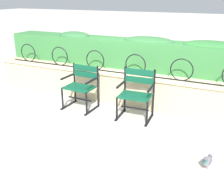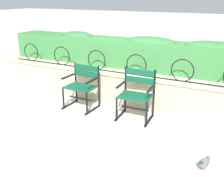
% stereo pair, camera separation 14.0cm
% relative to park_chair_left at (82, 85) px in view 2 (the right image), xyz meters
% --- Properties ---
extents(ground_plane, '(60.00, 60.00, 0.00)m').
position_rel_park_chair_left_xyz_m(ground_plane, '(0.75, -0.28, -0.46)').
color(ground_plane, '#BCB7AD').
extents(stone_wall, '(6.29, 0.41, 0.66)m').
position_rel_park_chair_left_xyz_m(stone_wall, '(0.75, 0.54, -0.13)').
color(stone_wall, '#C6B289').
rests_on(stone_wall, ground).
extents(iron_arch_fence, '(5.78, 0.02, 0.42)m').
position_rel_park_chair_left_xyz_m(iron_arch_fence, '(0.54, 0.47, 0.39)').
color(iron_arch_fence, black).
rests_on(iron_arch_fence, stone_wall).
extents(hedge_row, '(6.17, 0.62, 0.68)m').
position_rel_park_chair_left_xyz_m(hedge_row, '(0.78, 1.02, 0.53)').
color(hedge_row, '#387A3D').
rests_on(hedge_row, stone_wall).
extents(park_chair_left, '(0.63, 0.55, 0.85)m').
position_rel_park_chair_left_xyz_m(park_chair_left, '(0.00, 0.00, 0.00)').
color(park_chair_left, '#0F4C33').
rests_on(park_chair_left, ground).
extents(park_chair_right, '(0.62, 0.55, 0.90)m').
position_rel_park_chair_left_xyz_m(park_chair_right, '(1.14, 0.03, 0.01)').
color(park_chair_right, '#0F4C33').
rests_on(park_chair_right, ground).
extents(pigeon_near_chairs, '(0.13, 0.29, 0.22)m').
position_rel_park_chair_left_xyz_m(pigeon_near_chairs, '(2.52, -1.06, -0.35)').
color(pigeon_near_chairs, slate).
rests_on(pigeon_near_chairs, ground).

